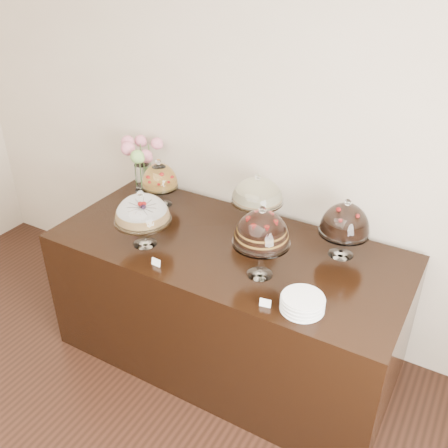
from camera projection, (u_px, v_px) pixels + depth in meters
The scene contains 11 objects.
wall_back at pixel (242, 120), 3.26m from camera, with size 5.00×0.04×3.00m, color beige.
display_counter at pixel (228, 303), 3.29m from camera, with size 2.20×1.00×0.90m, color black.
cake_stand_sugar_sponge at pixel (142, 211), 2.97m from camera, with size 0.35×0.35×0.37m.
cake_stand_choco_layer at pixel (262, 231), 2.66m from camera, with size 0.32×0.32×0.43m.
cake_stand_cheesecake at pixel (257, 192), 3.13m from camera, with size 0.34×0.34×0.38m.
cake_stand_dark_choco at pixel (345, 221), 2.87m from camera, with size 0.30×0.30×0.37m.
cake_stand_fruit_tart at pixel (160, 178), 3.42m from camera, with size 0.26×0.26×0.35m.
flower_vase at pixel (140, 158), 3.60m from camera, with size 0.27×0.31×0.40m.
plate_stack at pixel (302, 303), 2.52m from camera, with size 0.22×0.22×0.08m.
price_card_left at pixel (156, 262), 2.87m from camera, with size 0.06×0.01×0.04m, color white.
price_card_right at pixel (265, 303), 2.56m from camera, with size 0.06×0.01×0.04m, color white.
Camera 1 is at (1.48, 0.21, 2.56)m, focal length 40.00 mm.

